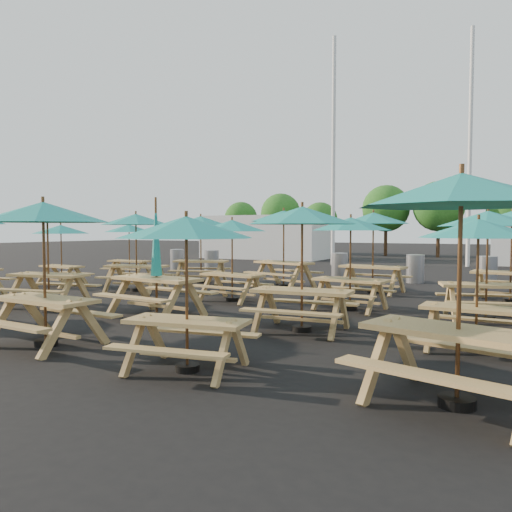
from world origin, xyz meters
The scene contains 32 objects.
ground centered at (0.00, 0.00, 0.00)m, with size 120.00×120.00×0.00m, color black.
picnic_unit_2 centered at (-6.54, 0.08, 1.77)m, with size 1.95×1.95×2.05m.
picnic_unit_3 centered at (-6.35, 3.11, 1.81)m, with size 1.95×1.95×2.10m.
picnic_unit_5 centered at (-3.23, -3.15, 2.07)m, with size 2.45×2.45×2.41m.
picnic_unit_6 centered at (-3.45, 0.22, 2.05)m, with size 2.47×2.47×2.38m.
picnic_unit_7 centered at (-3.10, 3.18, 2.04)m, with size 2.59×2.59×2.37m.
picnic_unit_8 centered at (0.16, -6.00, 2.01)m, with size 2.16×2.16×2.33m.
picnic_unit_9 centered at (0.01, -3.05, 1.05)m, with size 2.18×1.96×2.56m.
picnic_unit_10 centered at (0.20, -0.21, 1.85)m, with size 2.08×2.08×2.15m.
picnic_unit_11 centered at (0.09, 3.23, 2.17)m, with size 2.71×2.71×2.51m.
picnic_unit_12 centered at (3.02, -6.11, 1.78)m, with size 2.07×2.07×2.06m.
picnic_unit_13 centered at (3.35, -3.00, 2.00)m, with size 2.19×2.19×2.31m.
picnic_unit_14 centered at (3.38, -0.19, 1.88)m, with size 2.12×2.12×2.18m.
picnic_unit_15 centered at (3.02, 3.20, 2.07)m, with size 2.32×2.32×2.40m.
picnic_unit_16 centered at (6.32, -5.86, 2.14)m, with size 2.64×2.64×2.48m.
picnic_unit_17 centered at (6.30, -3.15, 1.77)m, with size 1.87×1.87×2.05m.
picnic_unit_18 centered at (6.27, -0.20, 1.96)m, with size 2.47×2.47×2.28m.
picnic_unit_19 centered at (6.66, 2.92, 2.04)m, with size 2.24×2.24×2.37m.
waste_bin_0 centered at (-6.80, 6.70, 0.50)m, with size 0.62×0.62×0.99m, color gray.
waste_bin_1 centered at (-4.87, 6.59, 0.50)m, with size 0.62×0.62×0.99m, color gray.
waste_bin_2 centered at (0.82, 6.71, 0.50)m, with size 0.62×0.62×0.99m, color gray.
waste_bin_3 centered at (3.61, 6.69, 0.50)m, with size 0.62×0.62×0.99m, color gray.
waste_bin_4 centered at (5.92, 6.80, 0.50)m, with size 0.62×0.62×0.99m, color gray.
mast_0 centered at (-2.00, 14.00, 6.00)m, with size 0.20×0.20×12.00m, color silver.
mast_1 centered at (4.50, 16.00, 6.00)m, with size 0.20×0.20×12.00m, color silver.
event_tent_0 centered at (-8.00, 18.00, 1.40)m, with size 8.00×4.00×2.80m, color silver.
tree_0 centered at (-14.07, 25.25, 2.83)m, with size 2.80×2.80×4.24m.
tree_1 centered at (-9.74, 23.90, 3.15)m, with size 3.11×3.11×4.72m.
tree_2 centered at (-6.39, 23.65, 2.62)m, with size 2.59×2.59×3.93m.
tree_3 centered at (-1.75, 24.72, 3.41)m, with size 3.36×3.36×5.09m.
tree_4 centered at (1.90, 24.26, 3.46)m, with size 3.41×3.41×5.17m.
tree_5 centered at (6.22, 24.67, 2.97)m, with size 2.94×2.94×4.45m.
Camera 1 is at (6.88, -11.42, 1.87)m, focal length 35.00 mm.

